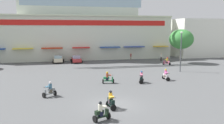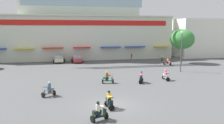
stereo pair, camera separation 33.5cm
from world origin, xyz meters
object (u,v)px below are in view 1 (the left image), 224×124
at_px(scooter_rider_4, 111,101).
at_px(scooter_rider_7, 50,90).
at_px(parked_car_1, 76,59).
at_px(pedestrian_1, 161,57).
at_px(scooter_rider_2, 141,78).
at_px(scooter_rider_5, 101,113).
at_px(plaza_tree_1, 181,39).
at_px(pedestrian_0, 131,56).
at_px(streetlamp_near, 181,48).
at_px(scooter_rider_6, 166,76).
at_px(parked_car_0, 58,59).
at_px(scooter_rider_8, 108,78).
at_px(scooter_rider_1, 167,62).

xyz_separation_m(scooter_rider_4, scooter_rider_7, (-5.22, 4.73, -0.02)).
xyz_separation_m(parked_car_1, pedestrian_1, (17.77, -1.65, 0.20)).
bearing_deg(pedestrian_1, scooter_rider_4, -121.98).
bearing_deg(scooter_rider_2, scooter_rider_5, -122.68).
xyz_separation_m(plaza_tree_1, pedestrian_0, (-8.39, 6.13, -3.83)).
distance_m(scooter_rider_4, streetlamp_near, 20.69).
height_order(scooter_rider_6, scooter_rider_7, scooter_rider_7).
distance_m(scooter_rider_5, scooter_rider_7, 8.20).
relative_size(parked_car_0, pedestrian_1, 2.51).
bearing_deg(parked_car_0, scooter_rider_6, -54.78).
bearing_deg(scooter_rider_8, parked_car_1, 97.74).
bearing_deg(scooter_rider_2, scooter_rider_4, -124.25).
height_order(parked_car_0, pedestrian_0, pedestrian_0).
distance_m(scooter_rider_6, scooter_rider_8, 7.85).
distance_m(parked_car_1, scooter_rider_1, 17.91).
bearing_deg(parked_car_1, scooter_rider_6, -61.37).
height_order(plaza_tree_1, scooter_rider_5, plaza_tree_1).
xyz_separation_m(parked_car_1, scooter_rider_8, (2.63, -19.37, -0.11)).
xyz_separation_m(parked_car_1, pedestrian_0, (11.74, 0.58, 0.20)).
distance_m(scooter_rider_1, scooter_rider_5, 28.95).
xyz_separation_m(scooter_rider_6, pedestrian_0, (1.26, 19.77, 0.32)).
height_order(parked_car_0, scooter_rider_1, scooter_rider_1).
xyz_separation_m(parked_car_1, scooter_rider_7, (-4.19, -23.73, -0.09)).
relative_size(scooter_rider_2, scooter_rider_7, 1.04).
distance_m(plaza_tree_1, scooter_rider_1, 5.80).
bearing_deg(scooter_rider_4, scooter_rider_2, 55.75).
bearing_deg(scooter_rider_5, scooter_rider_7, 119.05).
bearing_deg(scooter_rider_5, pedestrian_1, 58.43).
distance_m(scooter_rider_6, pedestrian_1, 19.00).
relative_size(scooter_rider_2, scooter_rider_6, 1.05).
relative_size(parked_car_1, scooter_rider_8, 2.93).
bearing_deg(scooter_rider_2, scooter_rider_8, 171.07).
bearing_deg(parked_car_1, pedestrian_1, -5.32).
bearing_deg(streetlamp_near, scooter_rider_6, -133.38).
bearing_deg(pedestrian_1, pedestrian_0, 159.68).
distance_m(scooter_rider_1, scooter_rider_6, 13.38).
height_order(parked_car_1, scooter_rider_8, scooter_rider_8).
relative_size(scooter_rider_5, scooter_rider_8, 1.00).
distance_m(scooter_rider_4, scooter_rider_6, 13.23).
bearing_deg(scooter_rider_5, parked_car_0, 96.10).
distance_m(scooter_rider_5, scooter_rider_8, 11.88).
xyz_separation_m(parked_car_0, scooter_rider_7, (-0.60, -24.45, -0.11)).
relative_size(parked_car_0, scooter_rider_4, 2.61).
relative_size(plaza_tree_1, scooter_rider_6, 4.44).
relative_size(plaza_tree_1, parked_car_0, 1.64).
bearing_deg(scooter_rider_5, scooter_rider_4, 63.17).
bearing_deg(scooter_rider_4, scooter_rider_8, 80.04).
relative_size(scooter_rider_7, pedestrian_1, 0.94).
relative_size(scooter_rider_6, streetlamp_near, 0.24).
bearing_deg(parked_car_0, scooter_rider_8, -72.82).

